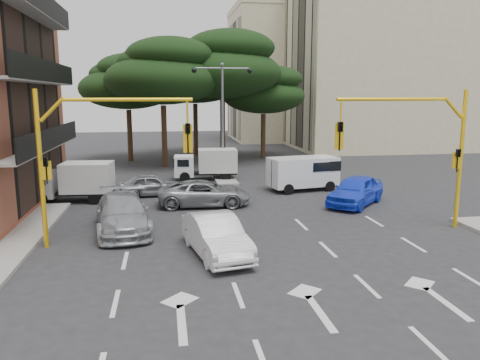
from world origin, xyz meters
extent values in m
plane|color=#28282B|center=(0.00, 0.00, 0.00)|extent=(120.00, 120.00, 0.00)
cube|color=gray|center=(0.00, 16.00, 0.07)|extent=(1.40, 6.00, 0.15)
cube|color=black|center=(-10.44, 8.00, 6.00)|extent=(0.12, 14.72, 11.20)
cube|color=beige|center=(20.00, 32.00, 9.00)|extent=(20.00, 12.00, 18.00)
cube|color=black|center=(9.94, 32.00, 8.50)|extent=(0.12, 11.04, 16.20)
cube|color=beige|center=(13.00, 44.00, 8.00)|extent=(16.00, 12.00, 16.00)
cube|color=black|center=(4.94, 44.00, 7.50)|extent=(0.12, 11.04, 14.20)
cube|color=beige|center=(13.00, 44.00, 16.35)|extent=(16.15, 12.15, 0.70)
cylinder|color=#382616|center=(-4.00, 22.00, 2.48)|extent=(0.44, 0.44, 4.95)
ellipsoid|color=black|center=(-4.00, 22.00, 6.93)|extent=(9.15, 9.15, 3.87)
ellipsoid|color=black|center=(-3.40, 21.60, 8.80)|extent=(6.86, 6.86, 2.86)
ellipsoid|color=black|center=(-4.50, 22.30, 8.25)|extent=(6.07, 6.07, 2.64)
cylinder|color=#382616|center=(1.00, 24.00, 2.70)|extent=(0.44, 0.44, 5.40)
ellipsoid|color=black|center=(1.00, 24.00, 7.56)|extent=(9.98, 9.98, 4.22)
ellipsoid|color=black|center=(1.60, 23.60, 9.60)|extent=(7.49, 7.49, 3.12)
ellipsoid|color=black|center=(0.50, 24.30, 9.00)|extent=(6.62, 6.62, 2.88)
cylinder|color=#382616|center=(-7.00, 26.00, 2.25)|extent=(0.44, 0.44, 4.50)
ellipsoid|color=black|center=(-7.00, 26.00, 6.30)|extent=(8.32, 8.32, 3.52)
ellipsoid|color=black|center=(-6.40, 25.60, 8.00)|extent=(6.24, 6.24, 2.60)
ellipsoid|color=black|center=(-7.50, 26.30, 7.50)|extent=(5.52, 5.52, 2.40)
cylinder|color=#382616|center=(5.00, 26.00, 2.02)|extent=(0.44, 0.44, 4.05)
ellipsoid|color=black|center=(5.00, 26.00, 5.67)|extent=(7.49, 7.49, 3.17)
ellipsoid|color=black|center=(5.60, 25.60, 7.20)|extent=(5.62, 5.62, 2.34)
ellipsoid|color=black|center=(4.50, 26.30, 6.75)|extent=(4.97, 4.97, 2.16)
cylinder|color=#382616|center=(-1.00, 29.00, 2.48)|extent=(0.44, 0.44, 4.95)
ellipsoid|color=black|center=(-1.00, 29.00, 6.93)|extent=(9.15, 9.15, 3.87)
ellipsoid|color=black|center=(-0.40, 28.60, 8.80)|extent=(6.86, 6.86, 2.86)
ellipsoid|color=black|center=(-1.50, 29.30, 8.25)|extent=(6.07, 6.07, 2.64)
cylinder|color=yellow|center=(8.60, 2.00, 3.00)|extent=(0.18, 0.18, 6.00)
cylinder|color=yellow|center=(8.05, 2.00, 5.25)|extent=(0.95, 0.14, 0.95)
cylinder|color=yellow|center=(5.30, 2.00, 5.60)|extent=(4.80, 0.14, 0.14)
cylinder|color=yellow|center=(3.10, 2.00, 5.15)|extent=(0.08, 0.08, 0.90)
imported|color=black|center=(3.10, 2.00, 4.10)|extent=(0.20, 0.24, 1.20)
cube|color=yellow|center=(3.10, 2.08, 4.10)|extent=(0.36, 0.06, 1.10)
imported|color=black|center=(8.38, 1.85, 3.00)|extent=(0.16, 0.20, 1.00)
cube|color=yellow|center=(8.38, 1.95, 3.00)|extent=(0.35, 0.08, 0.70)
cylinder|color=yellow|center=(-8.60, 2.00, 3.00)|extent=(0.18, 0.18, 6.00)
cylinder|color=yellow|center=(-8.05, 2.00, 5.25)|extent=(0.95, 0.14, 0.95)
cylinder|color=yellow|center=(-5.30, 2.00, 5.60)|extent=(4.80, 0.14, 0.14)
cylinder|color=yellow|center=(-3.10, 2.00, 5.15)|extent=(0.08, 0.08, 0.90)
imported|color=black|center=(-3.10, 2.00, 4.10)|extent=(0.20, 0.24, 1.20)
cube|color=yellow|center=(-3.10, 2.08, 4.10)|extent=(0.36, 0.06, 1.10)
imported|color=black|center=(-8.38, 1.85, 3.00)|extent=(0.16, 0.20, 1.00)
cube|color=yellow|center=(-8.38, 1.95, 3.00)|extent=(0.35, 0.08, 0.70)
cylinder|color=slate|center=(0.00, 16.00, 3.90)|extent=(0.16, 0.16, 7.50)
cylinder|color=slate|center=(-0.90, 16.00, 7.55)|extent=(1.80, 0.10, 0.10)
sphere|color=black|center=(-1.90, 16.00, 7.40)|extent=(0.36, 0.36, 0.36)
cylinder|color=slate|center=(0.90, 16.00, 7.55)|extent=(1.80, 0.10, 0.10)
sphere|color=black|center=(1.90, 16.00, 7.40)|extent=(0.36, 0.36, 0.36)
sphere|color=slate|center=(0.00, 16.00, 7.80)|extent=(0.24, 0.24, 0.24)
imported|color=silver|center=(-2.25, 0.06, 0.73)|extent=(2.39, 4.66, 1.46)
imported|color=blue|center=(5.96, 6.80, 0.78)|extent=(4.48, 4.58, 1.56)
imported|color=#A7AAAF|center=(-5.88, 3.80, 0.77)|extent=(2.89, 5.59, 1.55)
imported|color=gray|center=(-2.00, 7.86, 0.67)|extent=(4.95, 2.48, 1.35)
imported|color=gray|center=(-4.81, 10.82, 0.64)|extent=(3.85, 1.82, 1.27)
camera|label=1|loc=(-4.00, -16.22, 5.78)|focal=35.00mm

